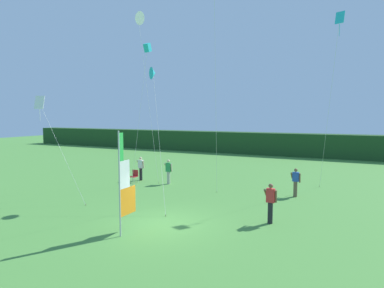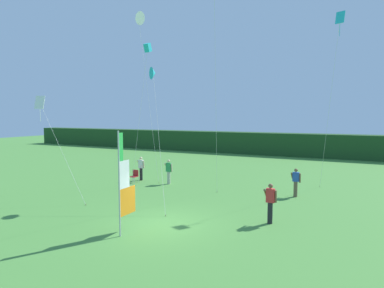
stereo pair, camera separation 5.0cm
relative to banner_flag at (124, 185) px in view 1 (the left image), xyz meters
name	(u,v)px [view 1 (the left image)]	position (x,y,z in m)	size (l,w,h in m)	color
ground_plane	(163,224)	(0.72, 1.69, -1.99)	(120.00, 120.00, 0.00)	#478438
distant_treeline	(284,144)	(0.72, 29.32, -0.66)	(80.00, 2.40, 2.65)	#1E421E
banner_flag	(124,185)	(0.00, 0.00, 0.00)	(0.06, 1.03, 4.15)	#B7B7BC
person_near_banner	(141,168)	(-5.80, 9.27, -1.07)	(0.55, 0.48, 1.72)	black
person_mid_field	(169,171)	(-3.31, 9.03, -1.08)	(0.55, 0.48, 1.70)	#B7B2A3
person_far_left	(270,202)	(4.90, 3.87, -1.04)	(0.55, 0.48, 1.77)	black
person_far_right	(296,182)	(5.12, 9.27, -1.10)	(0.55, 0.48, 1.67)	brown
folding_chair	(134,175)	(-5.75, 8.40, -1.48)	(0.51, 0.51, 0.89)	#BCBCC1
kite_white_diamond_0	(42,108)	(-7.96, 2.75, 3.17)	(4.00, 0.58, 5.87)	brown
kite_white_delta_1	(138,18)	(-6.15, 9.71, 9.70)	(2.50, 1.36, 12.23)	brown
kite_cyan_diamond_2	(338,36)	(7.00, 10.94, 7.35)	(1.22, 2.17, 10.66)	brown
kite_cyan_box_3	(147,49)	(-4.28, 8.04, 7.07)	(0.97, 1.23, 9.47)	brown
kite_cyan_delta_4	(153,74)	(-2.31, 5.71, 5.10)	(2.98, 3.37, 7.49)	brown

